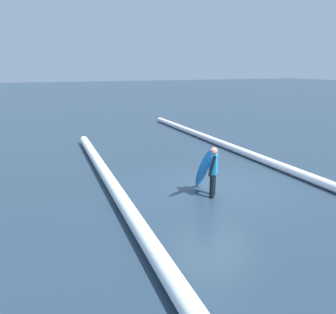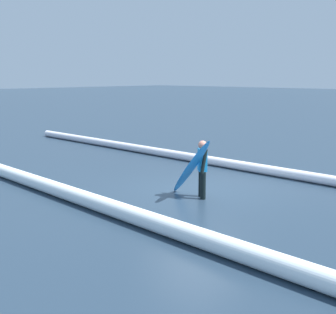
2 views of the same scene
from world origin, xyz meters
name	(u,v)px [view 1 (image 1 of 2)]	position (x,y,z in m)	size (l,w,h in m)	color
ground_plane	(217,187)	(0.00, 0.00, 0.00)	(183.26, 183.26, 0.00)	#223445
surfer	(213,169)	(-0.62, 0.55, 0.84)	(0.42, 0.50, 1.49)	black
surfboard	(203,170)	(-0.43, 0.78, 0.80)	(1.77, 0.86, 1.63)	#268CE5
wave_crest_foreground	(256,157)	(2.00, -3.18, 0.16)	(0.31, 0.31, 22.29)	white
wave_crest_midground	(125,204)	(-0.58, 3.24, 0.19)	(0.38, 0.38, 17.51)	white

